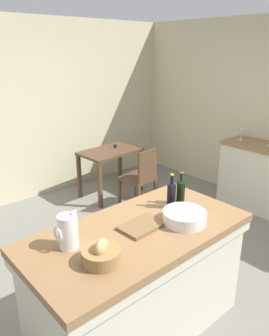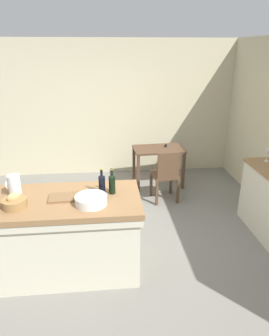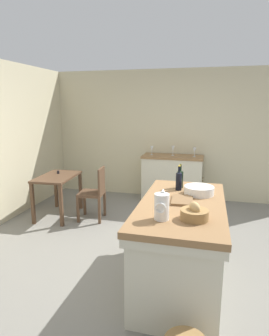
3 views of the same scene
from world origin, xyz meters
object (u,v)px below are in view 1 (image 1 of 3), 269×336
at_px(writing_desk, 110,158).
at_px(cutting_board, 142,226).
at_px(wine_glass_middle, 241,132).
at_px(wine_bottle_amber, 171,194).
at_px(wash_bowl, 184,217).
at_px(side_cabinet, 264,178).
at_px(island_table, 138,277).
at_px(wine_bottle_dark, 181,191).
at_px(bread_basket, 101,254).
at_px(wooden_chair, 141,177).
at_px(pitcher, 68,231).

distance_m(writing_desk, cutting_board, 2.67).
distance_m(writing_desk, wine_glass_middle, 1.95).
bearing_deg(wine_bottle_amber, wash_bowl, -115.13).
distance_m(side_cabinet, wash_bowl, 2.53).
height_order(island_table, wine_bottle_dark, wine_bottle_dark).
xyz_separation_m(wash_bowl, wine_glass_middle, (2.41, 1.01, 0.08)).
distance_m(bread_basket, cutting_board, 0.50).
xyz_separation_m(wash_bowl, wine_bottle_dark, (0.22, 0.23, 0.07)).
height_order(bread_basket, cutting_board, bread_basket).
bearing_deg(wine_glass_middle, island_table, -162.66).
height_order(island_table, writing_desk, island_table).
height_order(island_table, wooden_chair, island_table).
bearing_deg(pitcher, wine_bottle_dark, -3.02).
distance_m(island_table, wash_bowl, 0.59).
bearing_deg(wash_bowl, writing_desk, 64.93).
relative_size(island_table, bread_basket, 6.90).
xyz_separation_m(island_table, pitcher, (-0.50, 0.14, 0.54)).
height_order(bread_basket, wine_glass_middle, wine_glass_middle).
bearing_deg(cutting_board, wooden_chair, 47.80).
relative_size(bread_basket, wine_bottle_dark, 0.85).
bearing_deg(wine_bottle_amber, wine_glass_middle, 18.53).
height_order(pitcher, cutting_board, pitcher).
distance_m(pitcher, cutting_board, 0.57).
xyz_separation_m(wooden_chair, wine_glass_middle, (1.28, -0.71, 0.56)).
relative_size(wooden_chair, cutting_board, 2.69).
relative_size(wine_bottle_dark, wine_bottle_amber, 0.98).
height_order(side_cabinet, bread_basket, bread_basket).
bearing_deg(wash_bowl, wooden_chair, 56.70).
xyz_separation_m(writing_desk, wine_glass_middle, (1.29, -1.39, 0.44)).
relative_size(wine_bottle_amber, wine_glass_middle, 1.71).
bearing_deg(wine_bottle_dark, wooden_chair, 58.56).
bearing_deg(wooden_chair, island_table, -132.92).
bearing_deg(cutting_board, bread_basket, -162.81).
height_order(wooden_chair, cutting_board, cutting_board).
xyz_separation_m(side_cabinet, wine_bottle_dark, (-2.19, -0.36, 0.57)).
height_order(wooden_chair, wine_glass_middle, wine_glass_middle).
distance_m(wash_bowl, cutting_board, 0.33).
height_order(wooden_chair, wine_bottle_dark, wine_bottle_dark).
bearing_deg(wine_glass_middle, writing_desk, 132.91).
distance_m(writing_desk, wine_bottle_amber, 2.42).
bearing_deg(wine_bottle_amber, island_table, -169.10).
bearing_deg(wine_bottle_amber, bread_basket, -165.45).
distance_m(pitcher, wine_bottle_dark, 1.05).
xyz_separation_m(wooden_chair, wash_bowl, (-1.13, -1.72, 0.48)).
xyz_separation_m(cutting_board, wine_bottle_amber, (0.40, 0.08, 0.11)).
relative_size(wooden_chair, wash_bowl, 2.72).
bearing_deg(cutting_board, pitcher, 166.43).
relative_size(pitcher, wine_glass_middle, 1.58).
bearing_deg(island_table, writing_desk, 57.15).
height_order(side_cabinet, pitcher, pitcher).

